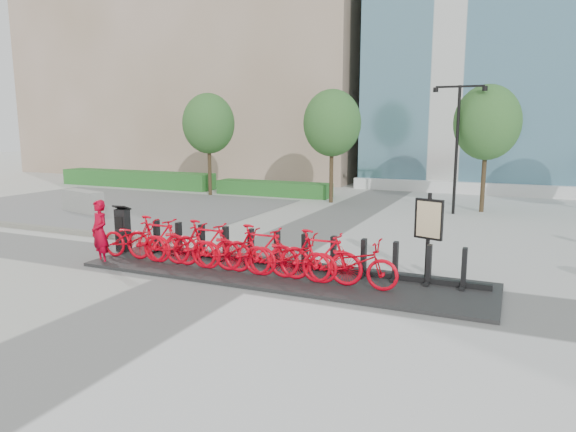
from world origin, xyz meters
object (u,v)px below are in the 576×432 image
at_px(jersey_barrier, 83,201).
at_px(kiosk, 123,229).
at_px(map_sign, 429,223).
at_px(worker_red, 100,232).
at_px(bike_0, 134,239).

bearing_deg(jersey_barrier, kiosk, -21.66).
bearing_deg(map_sign, worker_red, -148.36).
relative_size(kiosk, worker_red, 0.78).
bearing_deg(kiosk, bike_0, -40.33).
xyz_separation_m(jersey_barrier, map_sign, (14.38, -4.05, 0.88)).
bearing_deg(bike_0, kiosk, 57.35).
bearing_deg(worker_red, jersey_barrier, 158.91).
distance_m(bike_0, map_sign, 7.25).
relative_size(worker_red, jersey_barrier, 0.72).
bearing_deg(jersey_barrier, map_sign, -0.19).
bearing_deg(kiosk, worker_red, -87.30).
height_order(kiosk, map_sign, map_sign).
bearing_deg(kiosk, map_sign, -1.57).
distance_m(bike_0, worker_red, 0.85).
height_order(bike_0, kiosk, kiosk).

